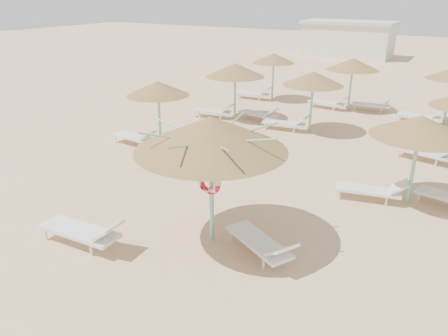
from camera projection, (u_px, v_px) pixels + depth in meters
The scene contains 6 objects.
ground at pixel (193, 239), 11.18m from camera, with size 120.00×120.00×0.00m, color tan.
main_palapa at pixel (211, 134), 10.07m from camera, with size 3.62×3.62×3.25m.
lounger_main_a at pixel (84, 231), 10.75m from camera, with size 2.34×0.80×0.84m.
lounger_main_b at pixel (262, 243), 10.31m from camera, with size 2.16×1.56×0.77m.
palapa_field at pixel (356, 88), 17.39m from camera, with size 18.70×12.79×2.72m.
service_hut at pixel (348, 39), 41.32m from camera, with size 8.40×4.40×3.25m.
Camera 1 is at (5.57, -7.94, 5.91)m, focal length 35.00 mm.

